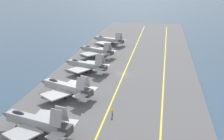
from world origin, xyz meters
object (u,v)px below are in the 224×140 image
object	(u,v)px
parked_jet_third	(86,65)
parked_jet_nearest	(35,122)
parked_jet_second	(65,87)
parked_jet_fourth	(96,50)
parked_jet_fifth	(108,40)
crew_yellow_vest	(112,112)

from	to	relation	value
parked_jet_third	parked_jet_nearest	bearing A→B (deg)	-179.20
parked_jet_nearest	parked_jet_second	size ratio (longest dim) A/B	1.01
parked_jet_second	parked_jet_fourth	distance (m)	36.80
parked_jet_second	parked_jet_fifth	world-z (taller)	parked_jet_second
parked_jet_second	parked_jet_third	distance (m)	19.18
parked_jet_third	parked_jet_fourth	size ratio (longest dim) A/B	1.01
parked_jet_fifth	parked_jet_third	bearing A→B (deg)	179.99
parked_jet_nearest	parked_jet_third	bearing A→B (deg)	0.80
crew_yellow_vest	parked_jet_fifth	bearing A→B (deg)	11.71
parked_jet_third	parked_jet_fifth	size ratio (longest dim) A/B	1.00
parked_jet_third	parked_jet_fourth	distance (m)	17.63
parked_jet_second	parked_jet_third	xyz separation A→B (m)	(19.18, 0.17, -0.19)
parked_jet_nearest	crew_yellow_vest	size ratio (longest dim) A/B	8.69
parked_jet_fourth	parked_jet_nearest	bearing A→B (deg)	-178.50
parked_jet_fourth	crew_yellow_vest	distance (m)	47.12
parked_jet_second	parked_jet_third	size ratio (longest dim) A/B	1.04
parked_jet_nearest	parked_jet_fourth	bearing A→B (deg)	1.50
parked_jet_nearest	parked_jet_fourth	xyz separation A→B (m)	(54.43, 1.42, -0.31)
parked_jet_nearest	crew_yellow_vest	bearing A→B (deg)	-53.24
crew_yellow_vest	parked_jet_fourth	bearing A→B (deg)	17.46
parked_jet_third	parked_jet_fifth	world-z (taller)	parked_jet_third
parked_jet_third	parked_jet_fifth	bearing A→B (deg)	-0.01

